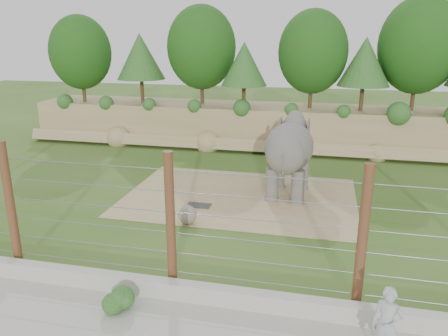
% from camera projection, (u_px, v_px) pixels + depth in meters
% --- Properties ---
extents(ground, '(90.00, 90.00, 0.00)m').
position_uv_depth(ground, '(212.00, 223.00, 16.63)').
color(ground, '#325C17').
rests_on(ground, ground).
extents(back_embankment, '(30.00, 5.52, 8.77)m').
position_uv_depth(back_embankment, '(272.00, 83.00, 27.15)').
color(back_embankment, '#908152').
rests_on(back_embankment, ground).
extents(dirt_patch, '(10.00, 7.00, 0.02)m').
position_uv_depth(dirt_patch, '(240.00, 197.00, 19.31)').
color(dirt_patch, tan).
rests_on(dirt_patch, ground).
extents(drain_grate, '(1.00, 0.60, 0.03)m').
position_uv_depth(drain_grate, '(199.00, 205.00, 18.26)').
color(drain_grate, '#262628').
rests_on(drain_grate, dirt_patch).
extents(elephant, '(2.02, 4.28, 3.39)m').
position_uv_depth(elephant, '(289.00, 158.00, 19.12)').
color(elephant, '#57524E').
rests_on(elephant, ground).
extents(stone_ball, '(0.72, 0.72, 0.72)m').
position_uv_depth(stone_ball, '(187.00, 215.00, 16.43)').
color(stone_ball, '#7D6E5F').
rests_on(stone_ball, dirt_patch).
extents(retaining_wall, '(26.00, 0.35, 0.50)m').
position_uv_depth(retaining_wall, '(167.00, 289.00, 11.89)').
color(retaining_wall, '#B5B4A6').
rests_on(retaining_wall, ground).
extents(barrier_fence, '(20.26, 0.26, 4.00)m').
position_uv_depth(barrier_fence, '(171.00, 222.00, 11.85)').
color(barrier_fence, '#582E1E').
rests_on(barrier_fence, ground).
extents(walkway_shrub, '(0.64, 0.64, 0.64)m').
position_uv_depth(walkway_shrub, '(120.00, 298.00, 11.34)').
color(walkway_shrub, '#21511B').
rests_on(walkway_shrub, walkway).
extents(zookeeper, '(0.75, 0.61, 1.77)m').
position_uv_depth(zookeeper, '(386.00, 325.00, 9.40)').
color(zookeeper, '#B7BBC1').
rests_on(zookeeper, walkway).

